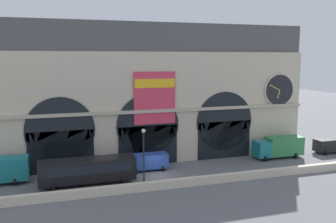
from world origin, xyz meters
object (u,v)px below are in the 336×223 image
(van_center, at_px, (148,161))
(box_truck_east, at_px, (279,147))
(van_eastmost, at_px, (331,145))
(street_lamp_quayside, at_px, (144,151))
(bus_midwest, at_px, (88,170))

(van_center, height_order, box_truck_east, box_truck_east)
(van_eastmost, relative_size, street_lamp_quayside, 0.75)
(street_lamp_quayside, bearing_deg, van_center, 72.34)
(van_center, height_order, van_eastmost, same)
(box_truck_east, distance_m, van_eastmost, 9.45)
(bus_midwest, distance_m, van_eastmost, 37.52)
(box_truck_east, bearing_deg, van_eastmost, 0.43)
(bus_midwest, relative_size, street_lamp_quayside, 1.59)
(bus_midwest, distance_m, box_truck_east, 28.12)
(bus_midwest, relative_size, box_truck_east, 1.47)
(box_truck_east, height_order, van_eastmost, box_truck_east)
(bus_midwest, xyz_separation_m, box_truck_east, (27.94, 3.18, -0.08))
(van_center, bearing_deg, box_truck_east, 0.15)
(bus_midwest, xyz_separation_m, van_eastmost, (37.38, 3.25, -0.54))
(van_center, bearing_deg, street_lamp_quayside, -107.66)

